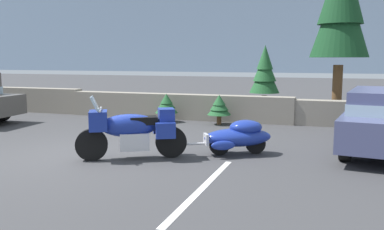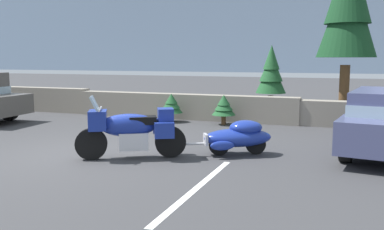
{
  "view_description": "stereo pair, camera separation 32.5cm",
  "coord_description": "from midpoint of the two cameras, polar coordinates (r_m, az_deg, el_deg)",
  "views": [
    {
      "loc": [
        5.08,
        -7.82,
        2.09
      ],
      "look_at": [
        2.17,
        0.88,
        0.85
      ],
      "focal_mm": 39.14,
      "sensor_mm": 36.0,
      "label": 1
    },
    {
      "loc": [
        5.38,
        -7.71,
        2.09
      ],
      "look_at": [
        2.17,
        0.88,
        0.85
      ],
      "focal_mm": 39.14,
      "sensor_mm": 36.0,
      "label": 2
    }
  ],
  "objects": [
    {
      "name": "pine_sapling_farther",
      "position": [
        13.86,
        -4.17,
        1.45
      ],
      "size": [
        0.75,
        0.75,
        0.94
      ],
      "color": "brown",
      "rests_on": "ground"
    },
    {
      "name": "pine_sapling_near",
      "position": [
        13.32,
        3.03,
        1.24
      ],
      "size": [
        0.76,
        0.76,
        0.96
      ],
      "color": "brown",
      "rests_on": "ground"
    },
    {
      "name": "distant_ridgeline",
      "position": [
        103.85,
        15.84,
        10.66
      ],
      "size": [
        240.0,
        80.0,
        16.0
      ],
      "primitive_type": "cube",
      "color": "#7F93AD",
      "rests_on": "ground"
    },
    {
      "name": "stone_guard_wall",
      "position": [
        14.67,
        -3.14,
        1.21
      ],
      "size": [
        24.0,
        0.6,
        0.95
      ],
      "color": "gray",
      "rests_on": "ground"
    },
    {
      "name": "parking_stripe_marker",
      "position": [
        6.92,
        0.14,
        -9.83
      ],
      "size": [
        0.12,
        3.6,
        0.01
      ],
      "primitive_type": "cube",
      "color": "silver",
      "rests_on": "ground"
    },
    {
      "name": "pine_tree_secondary",
      "position": [
        15.57,
        9.29,
        5.85
      ],
      "size": [
        1.09,
        1.09,
        2.59
      ],
      "color": "brown",
      "rests_on": "ground"
    },
    {
      "name": "car_shaped_trailer",
      "position": [
        9.2,
        5.31,
        -2.86
      ],
      "size": [
        2.1,
        1.38,
        0.76
      ],
      "color": "black",
      "rests_on": "ground"
    },
    {
      "name": "touring_motorcycle",
      "position": [
        8.82,
        -9.3,
        -1.98
      ],
      "size": [
        2.09,
        1.4,
        1.33
      ],
      "color": "black",
      "rests_on": "ground"
    },
    {
      "name": "ground_plane",
      "position": [
        9.59,
        -15.15,
        -5.16
      ],
      "size": [
        80.0,
        80.0,
        0.0
      ],
      "primitive_type": "plane",
      "color": "#38383A"
    }
  ]
}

